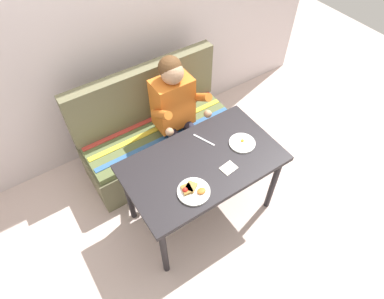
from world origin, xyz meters
name	(u,v)px	position (x,y,z in m)	size (l,w,h in m)	color
ground_plane	(201,210)	(0.00, 0.00, 0.00)	(8.00, 8.00, 0.00)	beige
back_wall	(117,18)	(0.00, 1.27, 1.30)	(4.40, 0.10, 2.60)	beige
table	(203,168)	(0.00, 0.00, 0.65)	(1.20, 0.70, 0.73)	black
couch	(157,135)	(0.00, 0.76, 0.33)	(1.44, 0.56, 1.00)	#666246
person	(177,109)	(0.14, 0.59, 0.74)	(0.45, 0.61, 1.21)	orange
plate_breakfast	(193,191)	(-0.21, -0.18, 0.74)	(0.23, 0.23, 0.05)	white
plate_eggs	(242,143)	(0.36, -0.02, 0.74)	(0.21, 0.21, 0.04)	white
napkin	(229,168)	(0.12, -0.16, 0.73)	(0.11, 0.09, 0.01)	white
knife	(204,140)	(0.13, 0.17, 0.73)	(0.01, 0.20, 0.01)	silver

